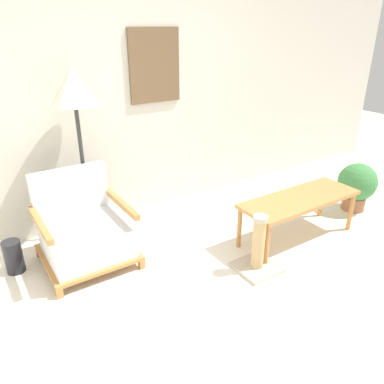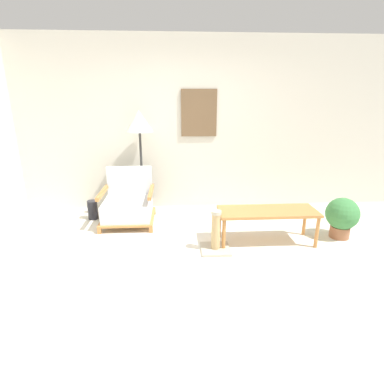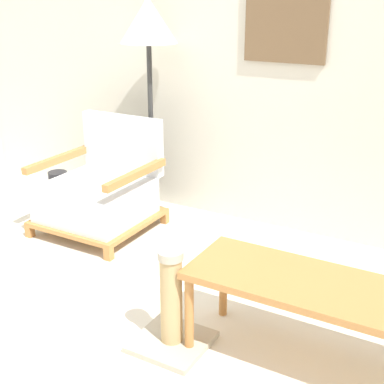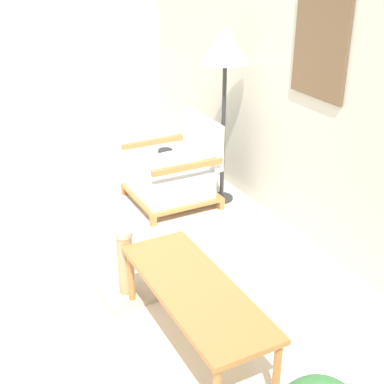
{
  "view_description": "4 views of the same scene",
  "coord_description": "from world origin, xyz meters",
  "px_view_note": "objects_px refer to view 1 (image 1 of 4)",
  "views": [
    {
      "loc": [
        -1.57,
        -1.47,
        1.93
      ],
      "look_at": [
        0.11,
        1.11,
        0.55
      ],
      "focal_mm": 35.0,
      "sensor_mm": 36.0,
      "label": 1
    },
    {
      "loc": [
        -0.12,
        -2.79,
        1.79
      ],
      "look_at": [
        0.11,
        1.11,
        0.55
      ],
      "focal_mm": 28.0,
      "sensor_mm": 36.0,
      "label": 2
    },
    {
      "loc": [
        1.54,
        -1.4,
        1.64
      ],
      "look_at": [
        0.11,
        1.11,
        0.55
      ],
      "focal_mm": 50.0,
      "sensor_mm": 36.0,
      "label": 3
    },
    {
      "loc": [
        3.28,
        -0.53,
        2.27
      ],
      "look_at": [
        0.11,
        1.11,
        0.55
      ],
      "focal_mm": 50.0,
      "sensor_mm": 36.0,
      "label": 4
    }
  ],
  "objects_px": {
    "scratching_post": "(258,252)",
    "coffee_table": "(300,202)",
    "armchair": "(85,233)",
    "potted_plant": "(357,184)",
    "floor_lamp": "(74,94)",
    "vase": "(14,257)"
  },
  "relations": [
    {
      "from": "scratching_post",
      "to": "coffee_table",
      "type": "bearing_deg",
      "value": 15.0
    },
    {
      "from": "coffee_table",
      "to": "scratching_post",
      "type": "xyz_separation_m",
      "value": [
        -0.68,
        -0.18,
        -0.22
      ]
    },
    {
      "from": "armchair",
      "to": "coffee_table",
      "type": "bearing_deg",
      "value": -22.01
    },
    {
      "from": "coffee_table",
      "to": "potted_plant",
      "type": "height_order",
      "value": "potted_plant"
    },
    {
      "from": "coffee_table",
      "to": "floor_lamp",
      "type": "bearing_deg",
      "value": 145.3
    },
    {
      "from": "vase",
      "to": "scratching_post",
      "type": "xyz_separation_m",
      "value": [
        1.74,
        -1.1,
        0.03
      ]
    },
    {
      "from": "armchair",
      "to": "scratching_post",
      "type": "distance_m",
      "value": 1.5
    },
    {
      "from": "coffee_table",
      "to": "scratching_post",
      "type": "bearing_deg",
      "value": -165.0
    },
    {
      "from": "vase",
      "to": "scratching_post",
      "type": "bearing_deg",
      "value": -32.27
    },
    {
      "from": "potted_plant",
      "to": "floor_lamp",
      "type": "bearing_deg",
      "value": 158.24
    },
    {
      "from": "vase",
      "to": "scratching_post",
      "type": "height_order",
      "value": "scratching_post"
    },
    {
      "from": "coffee_table",
      "to": "potted_plant",
      "type": "distance_m",
      "value": 1.03
    },
    {
      "from": "armchair",
      "to": "coffee_table",
      "type": "distance_m",
      "value": 2.0
    },
    {
      "from": "armchair",
      "to": "scratching_post",
      "type": "xyz_separation_m",
      "value": [
        1.17,
        -0.93,
        -0.1
      ]
    },
    {
      "from": "floor_lamp",
      "to": "potted_plant",
      "type": "bearing_deg",
      "value": -21.76
    },
    {
      "from": "armchair",
      "to": "vase",
      "type": "bearing_deg",
      "value": 163.26
    },
    {
      "from": "coffee_table",
      "to": "scratching_post",
      "type": "distance_m",
      "value": 0.73
    },
    {
      "from": "floor_lamp",
      "to": "vase",
      "type": "xyz_separation_m",
      "value": [
        -0.75,
        -0.24,
        -1.25
      ]
    },
    {
      "from": "floor_lamp",
      "to": "coffee_table",
      "type": "height_order",
      "value": "floor_lamp"
    },
    {
      "from": "potted_plant",
      "to": "vase",
      "type": "bearing_deg",
      "value": 166.33
    },
    {
      "from": "vase",
      "to": "scratching_post",
      "type": "distance_m",
      "value": 2.06
    },
    {
      "from": "armchair",
      "to": "vase",
      "type": "height_order",
      "value": "armchair"
    }
  ]
}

